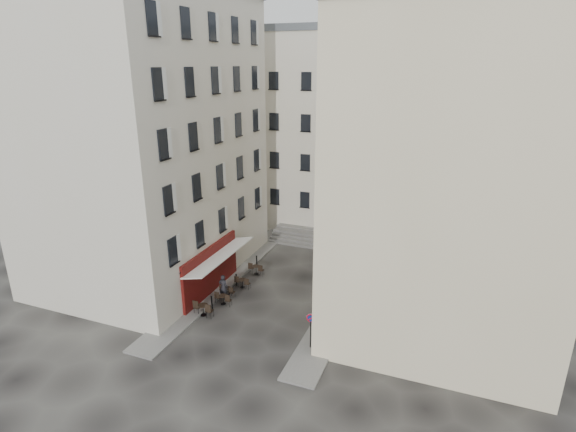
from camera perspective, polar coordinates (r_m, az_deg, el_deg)
The scene contains 18 objects.
ground at distance 30.21m, azimuth -3.18°, elevation -11.95°, with size 90.00×90.00×0.00m, color black.
sidewalk_left at distance 35.13m, azimuth -7.23°, elevation -7.31°, with size 2.00×22.00×0.12m, color slate.
sidewalk_right at distance 31.36m, azimuth 6.78°, elevation -10.70°, with size 2.00×18.00×0.12m, color slate.
building_left at distance 34.50m, azimuth -17.69°, elevation 9.40°, with size 12.20×16.20×20.60m.
building_right at distance 27.75m, azimuth 19.91°, elevation 4.92°, with size 12.20×14.20×18.60m.
building_back at distance 44.62m, azimuth 5.64°, elevation 10.84°, with size 18.20×10.20×18.60m.
cafe_storefront at distance 31.92m, azimuth -9.62°, elevation -6.61°, with size 1.74×7.30×3.50m.
stone_steps at distance 40.64m, azimuth 4.11°, elevation -2.95°, with size 9.00×3.15×0.80m.
bollard_near at distance 30.53m, azimuth -9.66°, elevation -10.72°, with size 0.12×0.12×0.98m.
bollard_mid at distance 33.20m, azimuth -6.58°, elevation -8.01°, with size 0.12×0.12×0.98m.
bollard_far at distance 36.01m, azimuth -4.00°, elevation -5.69°, with size 0.12×0.12×0.98m.
no_parking_sign at distance 25.83m, azimuth 2.89°, elevation -13.59°, with size 0.52×0.10×2.27m.
bistro_table_a at distance 29.92m, azimuth -10.68°, elevation -11.50°, with size 1.39×0.65×0.98m.
bistro_table_b at distance 30.99m, azimuth -8.21°, elevation -10.35°, with size 1.22×0.57×0.86m.
bistro_table_c at distance 31.99m, azimuth -7.71°, elevation -9.39°, with size 1.14×0.53×0.80m.
bistro_table_d at distance 32.95m, azimuth -5.79°, elevation -8.38°, with size 1.20×0.56×0.84m.
bistro_table_e at distance 34.83m, azimuth -4.05°, elevation -6.72°, with size 1.25×0.59×0.88m.
pedestrian at distance 31.47m, azimuth -8.20°, elevation -8.91°, with size 0.66×0.43×1.80m, color black.
Camera 1 is at (10.91, -23.56, 15.45)m, focal length 28.00 mm.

